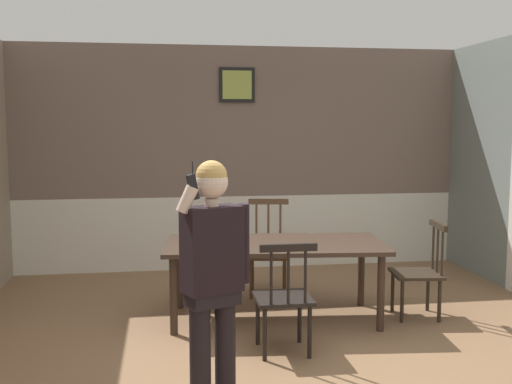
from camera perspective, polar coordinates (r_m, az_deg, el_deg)
The scene contains 7 objects.
ground_plane at distance 5.11m, azimuth 3.28°, elevation -15.23°, with size 7.01×7.01×0.00m, color #846042.
room_back_partition at distance 7.91m, azimuth -1.47°, elevation 2.80°, with size 5.87×0.17×2.88m.
dining_table at distance 5.85m, azimuth 1.76°, elevation -5.50°, with size 2.17×1.20×0.75m.
chair_near_window at distance 6.18m, azimuth 15.18°, elevation -7.20°, with size 0.50×0.50×0.94m.
chair_by_doorway at distance 6.76m, azimuth 1.15°, elevation -5.55°, with size 0.53×0.53×1.04m.
chair_at_table_head at distance 5.04m, azimuth 2.64°, elevation -9.86°, with size 0.46×0.46×0.95m.
person_figure at distance 3.99m, azimuth -4.05°, elevation -7.28°, with size 0.49×0.34×1.65m.
Camera 1 is at (-1.00, -4.65, 1.88)m, focal length 42.52 mm.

